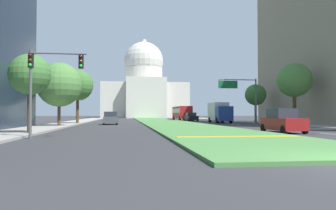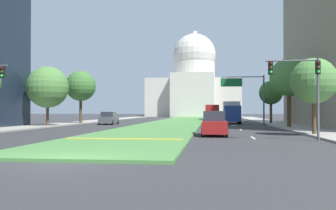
# 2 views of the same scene
# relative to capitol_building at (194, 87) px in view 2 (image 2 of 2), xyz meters

# --- Properties ---
(ground_plane) EXTENTS (260.00, 260.00, 0.00)m
(ground_plane) POSITION_rel_capitol_building_xyz_m (0.00, -52.56, -9.57)
(ground_plane) COLOR #333335
(grass_median) EXTENTS (8.11, 95.93, 0.14)m
(grass_median) POSITION_rel_capitol_building_xyz_m (0.00, -57.89, -9.50)
(grass_median) COLOR #4C8442
(grass_median) RESTS_ON ground_plane
(median_curb_nose) EXTENTS (7.29, 0.50, 0.04)m
(median_curb_nose) POSITION_rel_capitol_building_xyz_m (0.00, -96.54, -9.41)
(median_curb_nose) COLOR gold
(median_curb_nose) RESTS_ON grass_median
(lane_dashes_right) EXTENTS (0.16, 39.11, 0.01)m
(lane_dashes_right) POSITION_rel_capitol_building_xyz_m (8.27, -74.07, -9.57)
(lane_dashes_right) COLOR silver
(lane_dashes_right) RESTS_ON ground_plane
(sidewalk_left) EXTENTS (4.00, 95.93, 0.15)m
(sidewalk_left) POSITION_rel_capitol_building_xyz_m (-14.49, -63.22, -9.50)
(sidewalk_left) COLOR #9E9991
(sidewalk_left) RESTS_ON ground_plane
(sidewalk_right) EXTENTS (4.00, 95.93, 0.15)m
(sidewalk_right) POSITION_rel_capitol_building_xyz_m (14.49, -63.22, -9.50)
(sidewalk_right) COLOR #9E9991
(sidewalk_right) RESTS_ON ground_plane
(capitol_building) EXTENTS (28.45, 28.38, 27.64)m
(capitol_building) POSITION_rel_capitol_building_xyz_m (0.00, 0.00, 0.00)
(capitol_building) COLOR beige
(capitol_building) RESTS_ON ground_plane
(traffic_light_near_right) EXTENTS (3.34, 0.35, 5.20)m
(traffic_light_near_right) POSITION_rel_capitol_building_xyz_m (11.14, -94.95, -5.78)
(traffic_light_near_right) COLOR #515456
(traffic_light_near_right) RESTS_ON ground_plane
(overhead_guide_sign) EXTENTS (5.66, 0.20, 6.50)m
(overhead_guide_sign) POSITION_rel_capitol_building_xyz_m (10.06, -69.79, -4.92)
(overhead_guide_sign) COLOR #515456
(overhead_guide_sign) RESTS_ON ground_plane
(street_tree_right_near) EXTENTS (3.45, 3.45, 5.86)m
(street_tree_right_near) POSITION_rel_capitol_building_xyz_m (13.03, -90.11, -5.45)
(street_tree_right_near) COLOR #4C3823
(street_tree_right_near) RESTS_ON ground_plane
(street_tree_left_mid) EXTENTS (4.85, 4.85, 7.07)m
(street_tree_left_mid) POSITION_rel_capitol_building_xyz_m (-13.67, -77.66, -4.94)
(street_tree_left_mid) COLOR #4C3823
(street_tree_left_mid) RESTS_ON ground_plane
(street_tree_right_mid) EXTENTS (4.12, 4.12, 7.57)m
(street_tree_right_mid) POSITION_rel_capitol_building_xyz_m (13.73, -77.71, -4.10)
(street_tree_right_mid) COLOR #4C3823
(street_tree_right_mid) RESTS_ON ground_plane
(street_tree_left_far) EXTENTS (4.28, 4.28, 7.51)m
(street_tree_left_far) POSITION_rel_capitol_building_xyz_m (-12.99, -68.52, -4.23)
(street_tree_left_far) COLOR #4C3823
(street_tree_left_far) RESTS_ON ground_plane
(street_tree_right_far) EXTENTS (3.30, 3.30, 6.03)m
(street_tree_right_far) POSITION_rel_capitol_building_xyz_m (13.67, -66.08, -5.22)
(street_tree_right_far) COLOR #4C3823
(street_tree_right_far) RESTS_ON ground_plane
(sedan_lead_stopped) EXTENTS (1.95, 4.22, 1.86)m
(sedan_lead_stopped) POSITION_rel_capitol_building_xyz_m (5.57, -90.79, -8.71)
(sedan_lead_stopped) COLOR maroon
(sedan_lead_stopped) RESTS_ON ground_plane
(sedan_midblock) EXTENTS (2.13, 4.49, 1.72)m
(sedan_midblock) POSITION_rel_capitol_building_xyz_m (-8.46, -70.06, -8.77)
(sedan_midblock) COLOR #4C5156
(sedan_midblock) RESTS_ON ground_plane
(sedan_distant) EXTENTS (2.10, 4.45, 1.64)m
(sedan_distant) POSITION_rel_capitol_building_xyz_m (5.83, -54.11, -8.80)
(sedan_distant) COLOR black
(sedan_distant) RESTS_ON ground_plane
(box_truck_delivery) EXTENTS (2.40, 6.40, 3.20)m
(box_truck_delivery) POSITION_rel_capitol_building_xyz_m (8.32, -64.59, -7.90)
(box_truck_delivery) COLOR navy
(box_truck_delivery) RESTS_ON ground_plane
(city_bus) EXTENTS (2.62, 11.00, 2.95)m
(city_bus) POSITION_rel_capitol_building_xyz_m (5.57, -45.67, -7.80)
(city_bus) COLOR #B21E1E
(city_bus) RESTS_ON ground_plane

